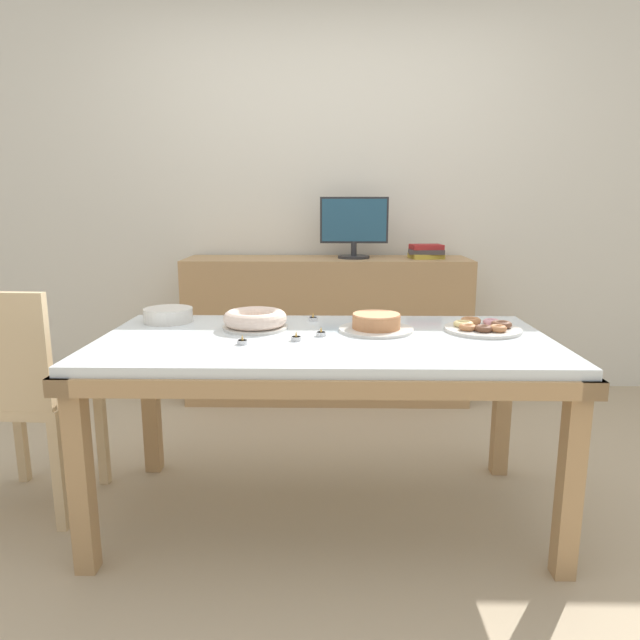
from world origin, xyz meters
name	(u,v)px	position (x,y,z in m)	size (l,w,h in m)	color
ground_plane	(325,513)	(0.00, 0.00, 0.00)	(12.00, 12.00, 0.00)	tan
wall_back	(328,196)	(0.00, 1.75, 1.30)	(8.00, 0.10, 2.60)	silver
dining_table	(325,359)	(0.00, 0.00, 0.66)	(1.77, 0.89, 0.75)	silver
chair	(20,391)	(-1.21, -0.01, 0.52)	(0.44, 0.44, 0.94)	#D1B284
sideboard	(327,329)	(0.00, 1.45, 0.46)	(1.78, 0.44, 0.91)	tan
computer_monitor	(354,228)	(0.17, 1.45, 1.10)	(0.42, 0.20, 0.38)	#262628
book_stack	(426,252)	(0.62, 1.45, 0.96)	(0.24, 0.20, 0.09)	#B29933
cake_chocolate_round	(376,324)	(0.21, 0.11, 0.78)	(0.30, 0.30, 0.07)	silver
cake_golden_bundt	(255,320)	(-0.29, 0.15, 0.79)	(0.27, 0.27, 0.08)	silver
pastry_platter	(482,327)	(0.64, 0.12, 0.76)	(0.31, 0.31, 0.04)	silver
plate_stack	(168,315)	(-0.68, 0.28, 0.78)	(0.21, 0.21, 0.06)	silver
tealight_centre	(296,338)	(-0.11, -0.06, 0.76)	(0.04, 0.04, 0.04)	silver
tealight_near_front	(313,318)	(-0.05, 0.31, 0.76)	(0.04, 0.04, 0.04)	silver
tealight_left_edge	(321,333)	(-0.01, 0.02, 0.76)	(0.04, 0.04, 0.04)	silver
tealight_right_edge	(242,342)	(-0.30, -0.12, 0.76)	(0.04, 0.04, 0.04)	silver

